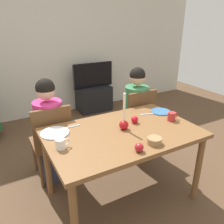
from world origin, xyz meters
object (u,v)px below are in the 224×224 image
Objects in this scene: person_right_child at (136,113)px; mug_left at (61,144)px; dining_table at (122,139)px; chair_left at (52,139)px; apple_near_candle at (139,147)px; apple_by_left_plate at (135,120)px; person_left_child at (50,133)px; candle_centerpiece at (124,122)px; chair_right at (137,118)px; tv at (93,75)px; bowl_walnuts at (154,141)px; tv_stand at (94,99)px; plate_right at (161,112)px; mug_right at (172,116)px; plate_left at (55,133)px.

person_right_child is 9.75× the size of mug_left.
dining_table is 0.81m from chair_left.
person_right_child is at bearing 29.03° from mug_left.
apple_near_candle and apple_by_left_plate have the same top height.
dining_table is 0.25m from apple_by_left_plate.
candle_centerpiece is (0.55, -0.61, 0.25)m from person_left_child.
chair_right is 1.20m from apple_near_candle.
dining_table is 1.77× the size of tv.
apple_by_left_plate is (0.26, 0.45, 0.00)m from apple_near_candle.
person_left_child is at bearing 123.55° from bowl_walnuts.
mug_left is (-1.34, -2.32, 0.55)m from tv_stand.
mug_right is at bearing -102.61° from plate_right.
person_left_child is at bearing 83.96° from mug_left.
apple_by_left_plate is (0.79, 0.11, -0.01)m from mug_left.
candle_centerpiece is 2.91× the size of mug_right.
apple_near_candle reaches higher than plate_left.
dining_table is 0.16m from candle_centerpiece.
plate_right is (1.17, -0.07, 0.00)m from plate_left.
dining_table is 2.19× the size of tv_stand.
candle_centerpiece is at bearing -47.87° from person_left_child.
bowl_walnuts is at bearing -76.42° from candle_centerpiece.
person_right_child is 16.19× the size of apple_near_candle.
bowl_walnuts is at bearing -40.53° from plate_left.
mug_left is at bearing -175.51° from candle_centerpiece.
chair_left is at bearing 159.65° from plate_right.
tv_stand is at bearing 71.87° from dining_table.
apple_near_candle is (0.52, -0.34, -0.01)m from mug_left.
apple_near_candle is (0.45, -0.96, 0.27)m from chair_left.
tv_stand is 8.84× the size of apple_near_candle.
plate_right is 1.78× the size of bowl_walnuts.
tv is at bearing 53.07° from chair_left.
bowl_walnuts is (0.64, -0.96, 0.21)m from person_left_child.
plate_right is (1.13, -0.42, 0.24)m from chair_left.
person_left_child reaches higher than tv_stand.
chair_right is 0.87m from candle_centerpiece.
person_right_child reaches higher than mug_left.
mug_right is at bearing -30.75° from chair_left.
mug_right reaches higher than plate_left.
person_right_child is 9.55× the size of mug_right.
apple_near_candle is at bearing -123.66° from person_right_child.
person_right_child is 9.55× the size of bowl_walnuts.
candle_centerpiece reaches higher than chair_left.
chair_left is at bearing -178.34° from person_right_child.
candle_centerpiece is (-0.57, -0.61, 0.25)m from person_right_child.
plate_right is 0.87m from apple_near_candle.
candle_centerpiece is 1.37× the size of plate_left.
plate_right is 1.22m from mug_left.
dining_table is 11.64× the size of mug_left.
apple_near_candle is at bearing -141.36° from plate_right.
tv_stand is (0.16, 1.69, -0.27)m from chair_right.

